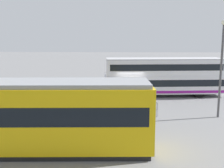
{
  "coord_description": "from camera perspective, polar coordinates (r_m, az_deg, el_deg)",
  "views": [
    {
      "loc": [
        0.56,
        25.67,
        5.7
      ],
      "look_at": [
        1.54,
        4.94,
        2.14
      ],
      "focal_mm": 44.0,
      "sensor_mm": 36.0,
      "label": 1
    }
  ],
  "objects": [
    {
      "name": "pedestrian_near_railing",
      "position": [
        20.63,
        -8.57,
        -3.56
      ],
      "size": [
        0.42,
        0.42,
        1.73
      ],
      "color": "#33384C",
      "rests_on": "ground"
    },
    {
      "name": "tram_yellow",
      "position": [
        14.63,
        -20.67,
        -6.13
      ],
      "size": [
        14.3,
        3.41,
        3.59
      ],
      "color": "#E5B70C",
      "rests_on": "ground"
    },
    {
      "name": "pedestrian_railing",
      "position": [
        19.63,
        -0.07,
        -4.93
      ],
      "size": [
        6.61,
        0.71,
        1.08
      ],
      "color": "gray",
      "rests_on": "ground"
    },
    {
      "name": "street_lamp",
      "position": [
        20.66,
        21.81,
        4.36
      ],
      "size": [
        0.36,
        0.36,
        6.87
      ],
      "color": "#4C4C51",
      "rests_on": "ground"
    },
    {
      "name": "ground_plane",
      "position": [
        26.3,
        3.88,
        -2.81
      ],
      "size": [
        160.0,
        160.0,
        0.0
      ],
      "primitive_type": "plane",
      "color": "slate"
    },
    {
      "name": "info_sign",
      "position": [
        20.98,
        -15.31,
        -1.9
      ],
      "size": [
        1.18,
        0.31,
        2.28
      ],
      "color": "slate",
      "rests_on": "ground"
    },
    {
      "name": "double_decker_bus",
      "position": [
        27.24,
        10.71,
        1.53
      ],
      "size": [
        11.76,
        3.67,
        3.68
      ],
      "color": "white",
      "rests_on": "ground"
    }
  ]
}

